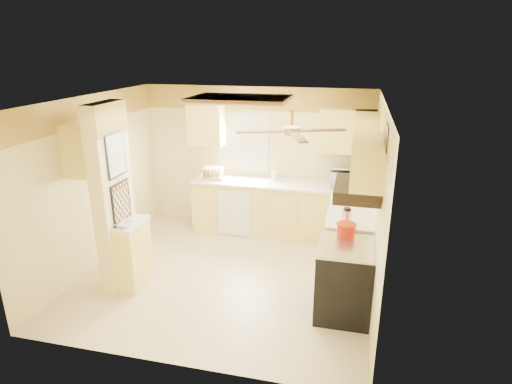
% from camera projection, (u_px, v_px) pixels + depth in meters
% --- Properties ---
extents(floor, '(4.00, 4.00, 0.00)m').
position_uv_depth(floor, '(226.00, 274.00, 6.21)').
color(floor, beige).
rests_on(floor, ground).
extents(ceiling, '(4.00, 4.00, 0.00)m').
position_uv_depth(ceiling, '(222.00, 100.00, 5.39)').
color(ceiling, white).
rests_on(ceiling, wall_back).
extents(wall_back, '(4.00, 0.00, 4.00)m').
position_uv_depth(wall_back, '(256.00, 159.00, 7.55)').
color(wall_back, beige).
rests_on(wall_back, floor).
extents(wall_front, '(4.00, 0.00, 4.00)m').
position_uv_depth(wall_front, '(165.00, 257.00, 4.05)').
color(wall_front, beige).
rests_on(wall_front, floor).
extents(wall_left, '(0.00, 3.80, 3.80)m').
position_uv_depth(wall_left, '(93.00, 183.00, 6.24)').
color(wall_left, beige).
rests_on(wall_left, floor).
extents(wall_right, '(0.00, 3.80, 3.80)m').
position_uv_depth(wall_right, '(377.00, 205.00, 5.36)').
color(wall_right, beige).
rests_on(wall_right, floor).
extents(wallpaper_border, '(4.00, 0.02, 0.40)m').
position_uv_depth(wallpaper_border, '(256.00, 99.00, 7.19)').
color(wallpaper_border, yellow).
rests_on(wallpaper_border, wall_back).
extents(partition_column, '(0.20, 0.70, 2.50)m').
position_uv_depth(partition_column, '(113.00, 199.00, 5.59)').
color(partition_column, beige).
rests_on(partition_column, floor).
extents(partition_ledge, '(0.25, 0.55, 0.90)m').
position_uv_depth(partition_ledge, '(134.00, 255.00, 5.80)').
color(partition_ledge, '#F8E77A').
rests_on(partition_ledge, floor).
extents(ledge_top, '(0.28, 0.58, 0.04)m').
position_uv_depth(ledge_top, '(131.00, 224.00, 5.65)').
color(ledge_top, white).
rests_on(ledge_top, partition_ledge).
extents(lower_cabinets_back, '(3.00, 0.60, 0.90)m').
position_uv_depth(lower_cabinets_back, '(280.00, 210.00, 7.42)').
color(lower_cabinets_back, '#F8E77A').
rests_on(lower_cabinets_back, floor).
extents(lower_cabinets_right, '(0.60, 1.40, 0.90)m').
position_uv_depth(lower_cabinets_right, '(349.00, 241.00, 6.24)').
color(lower_cabinets_right, '#F8E77A').
rests_on(lower_cabinets_right, floor).
extents(countertop_back, '(3.04, 0.64, 0.04)m').
position_uv_depth(countertop_back, '(281.00, 184.00, 7.26)').
color(countertop_back, white).
rests_on(countertop_back, lower_cabinets_back).
extents(countertop_right, '(0.64, 1.44, 0.04)m').
position_uv_depth(countertop_right, '(351.00, 211.00, 6.09)').
color(countertop_right, white).
rests_on(countertop_right, lower_cabinets_right).
extents(dishwasher_panel, '(0.58, 0.02, 0.80)m').
position_uv_depth(dishwasher_panel, '(234.00, 213.00, 7.31)').
color(dishwasher_panel, white).
rests_on(dishwasher_panel, lower_cabinets_back).
extents(window, '(0.92, 0.02, 1.02)m').
position_uv_depth(window, '(242.00, 142.00, 7.49)').
color(window, white).
rests_on(window, wall_back).
extents(upper_cab_back_left, '(0.60, 0.35, 0.70)m').
position_uv_depth(upper_cab_back_left, '(206.00, 125.00, 7.38)').
color(upper_cab_back_left, '#F8E77A').
rests_on(upper_cab_back_left, wall_back).
extents(upper_cab_back_right, '(0.90, 0.35, 0.70)m').
position_uv_depth(upper_cab_back_right, '(348.00, 131.00, 6.85)').
color(upper_cab_back_right, '#F8E77A').
rests_on(upper_cab_back_right, wall_back).
extents(upper_cab_right, '(0.35, 1.00, 0.70)m').
position_uv_depth(upper_cab_right, '(366.00, 138.00, 6.36)').
color(upper_cab_right, '#F8E77A').
rests_on(upper_cab_right, wall_right).
extents(upper_cab_left_wall, '(0.35, 0.75, 0.70)m').
position_uv_depth(upper_cab_left_wall, '(89.00, 147.00, 5.77)').
color(upper_cab_left_wall, '#F8E77A').
rests_on(upper_cab_left_wall, wall_left).
extents(upper_cab_over_stove, '(0.35, 0.76, 0.52)m').
position_uv_depth(upper_cab_over_stove, '(367.00, 161.00, 4.67)').
color(upper_cab_over_stove, '#F8E77A').
rests_on(upper_cab_over_stove, wall_right).
extents(stove, '(0.68, 0.77, 0.92)m').
position_uv_depth(stove, '(344.00, 279.00, 5.19)').
color(stove, black).
rests_on(stove, floor).
extents(range_hood, '(0.50, 0.76, 0.14)m').
position_uv_depth(range_hood, '(357.00, 189.00, 4.79)').
color(range_hood, black).
rests_on(range_hood, upper_cab_over_stove).
extents(poster_menu, '(0.02, 0.42, 0.57)m').
position_uv_depth(poster_menu, '(116.00, 155.00, 5.37)').
color(poster_menu, black).
rests_on(poster_menu, partition_column).
extents(poster_nashville, '(0.02, 0.42, 0.57)m').
position_uv_depth(poster_nashville, '(121.00, 203.00, 5.58)').
color(poster_nashville, black).
rests_on(poster_nashville, partition_column).
extents(ceiling_light_panel, '(1.35, 0.95, 0.06)m').
position_uv_depth(ceiling_light_panel, '(240.00, 99.00, 5.85)').
color(ceiling_light_panel, brown).
rests_on(ceiling_light_panel, ceiling).
extents(ceiling_fan, '(1.15, 1.15, 0.26)m').
position_uv_depth(ceiling_fan, '(291.00, 130.00, 4.60)').
color(ceiling_fan, gold).
rests_on(ceiling_fan, ceiling).
extents(vent_grate, '(0.02, 0.40, 0.25)m').
position_uv_depth(vent_grate, '(387.00, 137.00, 4.20)').
color(vent_grate, black).
rests_on(vent_grate, wall_right).
extents(microwave, '(0.52, 0.36, 0.29)m').
position_uv_depth(microwave, '(347.00, 179.00, 6.99)').
color(microwave, white).
rests_on(microwave, countertop_back).
extents(bowl, '(0.25, 0.25, 0.06)m').
position_uv_depth(bowl, '(123.00, 224.00, 5.51)').
color(bowl, white).
rests_on(bowl, ledge_top).
extents(dutch_oven, '(0.24, 0.24, 0.16)m').
position_uv_depth(dutch_oven, '(346.00, 229.00, 5.28)').
color(dutch_oven, '#AE1A07').
rests_on(dutch_oven, stove).
extents(kettle, '(0.14, 0.14, 0.21)m').
position_uv_depth(kettle, '(347.00, 216.00, 5.58)').
color(kettle, silver).
rests_on(kettle, countertop_right).
extents(dish_rack, '(0.38, 0.30, 0.20)m').
position_uv_depth(dish_rack, '(213.00, 174.00, 7.47)').
color(dish_rack, tan).
rests_on(dish_rack, countertop_back).
extents(utensil_crock, '(0.11, 0.11, 0.23)m').
position_uv_depth(utensil_crock, '(275.00, 176.00, 7.39)').
color(utensil_crock, white).
rests_on(utensil_crock, countertop_back).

